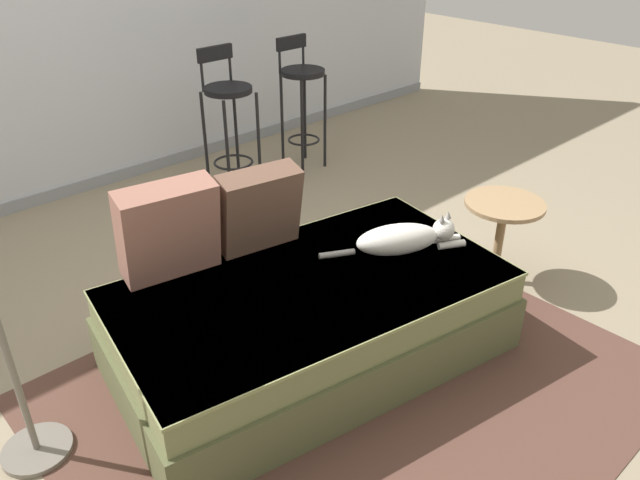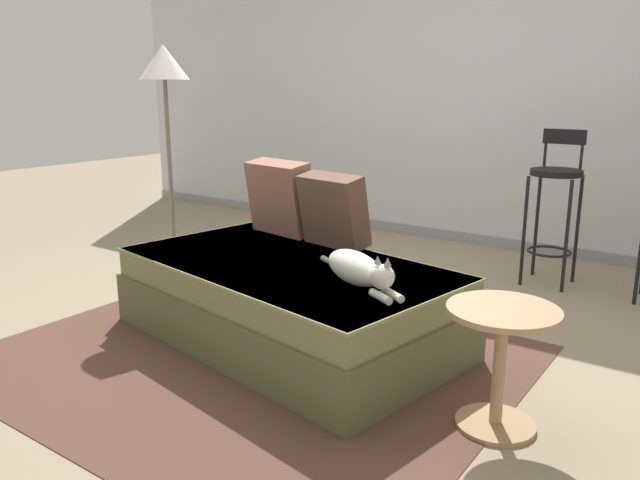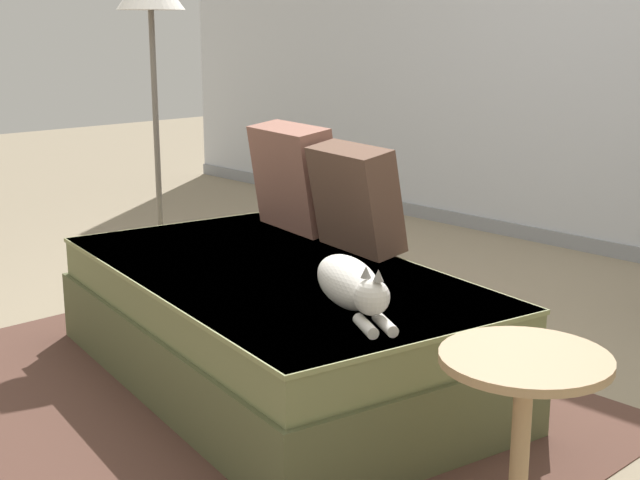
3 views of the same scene
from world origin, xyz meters
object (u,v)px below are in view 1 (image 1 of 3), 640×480
(couch, at_px, (311,319))
(bar_stool_by_doorway, at_px, (302,89))
(throw_pillow_middle, at_px, (258,209))
(side_table, at_px, (501,230))
(bar_stool_near_window, at_px, (228,110))
(cat, at_px, (403,238))
(throw_pillow_corner, at_px, (168,230))

(couch, xyz_separation_m, bar_stool_by_doorway, (1.57, 1.84, 0.42))
(couch, height_order, throw_pillow_middle, throw_pillow_middle)
(couch, relative_size, side_table, 3.88)
(bar_stool_near_window, distance_m, bar_stool_by_doorway, 0.70)
(couch, bearing_deg, bar_stool_by_doorway, 49.60)
(bar_stool_by_doorway, bearing_deg, throw_pillow_middle, -137.10)
(bar_stool_by_doorway, bearing_deg, couch, -130.40)
(throw_pillow_middle, bearing_deg, couch, -93.51)
(cat, bearing_deg, bar_stool_near_window, 79.74)
(throw_pillow_middle, xyz_separation_m, cat, (0.49, -0.52, -0.14))
(cat, bearing_deg, couch, 167.99)
(couch, height_order, cat, cat)
(couch, relative_size, cat, 2.96)
(side_table, bearing_deg, throw_pillow_corner, 157.10)
(couch, bearing_deg, bar_stool_near_window, 64.77)
(throw_pillow_corner, height_order, cat, throw_pillow_corner)
(cat, relative_size, bar_stool_near_window, 0.63)
(throw_pillow_corner, height_order, bar_stool_near_window, bar_stool_near_window)
(side_table, bearing_deg, bar_stool_by_doorway, 81.07)
(couch, xyz_separation_m, side_table, (1.25, -0.22, 0.11))
(throw_pillow_middle, height_order, bar_stool_near_window, bar_stool_near_window)
(bar_stool_by_doorway, relative_size, side_table, 2.02)
(throw_pillow_corner, height_order, throw_pillow_middle, throw_pillow_corner)
(throw_pillow_middle, bearing_deg, throw_pillow_corner, 170.09)
(cat, bearing_deg, bar_stool_by_doorway, 61.65)
(bar_stool_near_window, bearing_deg, side_table, -79.64)
(couch, bearing_deg, throw_pillow_middle, 86.49)
(cat, distance_m, bar_stool_by_doorway, 2.22)
(couch, relative_size, bar_stool_near_window, 1.87)
(couch, distance_m, bar_stool_by_doorway, 2.46)
(cat, height_order, bar_stool_near_window, bar_stool_near_window)
(cat, bearing_deg, throw_pillow_middle, 133.37)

